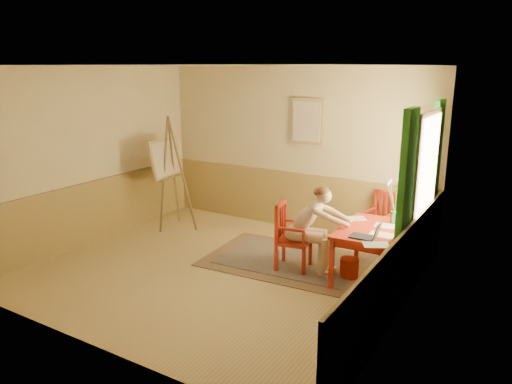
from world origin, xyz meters
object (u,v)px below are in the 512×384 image
Objects in this scene: table at (369,234)px; chair_back at (380,222)px; figure at (311,225)px; easel at (168,162)px; laptop at (367,235)px; chair_left at (291,236)px.

chair_back is (-0.18, 1.11, -0.17)m from table.
easel is at bearing 170.29° from figure.
table is at bearing -81.07° from chair_back.
chair_back is 0.74× the size of figure.
table is 3.32× the size of laptop.
easel is at bearing -167.17° from chair_back.
chair_back is at bearing 98.93° from table.
table is 1.14m from chair_back.
figure reaches higher than chair_back.
chair_left is at bearing -171.35° from figure.
easel is at bearing 169.35° from laptop.
chair_back is 1.45m from figure.
chair_back is 1.59m from laptop.
chair_back reaches higher than table.
figure is (0.29, 0.04, 0.20)m from chair_left.
laptop is (0.28, -1.53, 0.30)m from chair_back.
table is 1.27× the size of chair_left.
figure is at bearing -9.71° from easel.
chair_left is 2.83m from easel.
laptop is at bearing -8.32° from chair_left.
laptop reaches higher than table.
chair_left is 1.19m from laptop.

